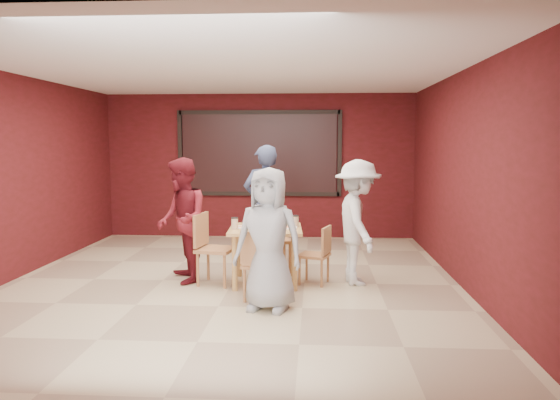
# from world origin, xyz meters

# --- Properties ---
(floor) EXTENTS (7.00, 7.00, 0.00)m
(floor) POSITION_xyz_m (0.00, 0.00, 0.00)
(floor) COLOR #C8B58B
(floor) RESTS_ON ground
(window_blinds) EXTENTS (3.00, 0.02, 1.50)m
(window_blinds) POSITION_xyz_m (0.00, 3.45, 1.65)
(window_blinds) COLOR black
(dining_table) EXTENTS (1.00, 1.00, 0.90)m
(dining_table) POSITION_xyz_m (0.45, -0.06, 0.66)
(dining_table) COLOR tan
(dining_table) RESTS_ON floor
(chair_front) EXTENTS (0.48, 0.48, 0.85)m
(chair_front) POSITION_xyz_m (0.46, -0.89, 0.48)
(chair_front) COLOR #A56440
(chair_front) RESTS_ON floor
(chair_back) EXTENTS (0.54, 0.54, 0.91)m
(chair_back) POSITION_xyz_m (0.50, 0.70, 0.52)
(chair_back) COLOR #A56440
(chair_back) RESTS_ON floor
(chair_left) EXTENTS (0.53, 0.53, 0.94)m
(chair_left) POSITION_xyz_m (-0.28, -0.13, 0.53)
(chair_left) COLOR #A56440
(chair_left) RESTS_ON floor
(chair_right) EXTENTS (0.47, 0.47, 0.77)m
(chair_right) POSITION_xyz_m (1.15, -0.06, 0.44)
(chair_right) COLOR #A56440
(chair_right) RESTS_ON floor
(diner_front) EXTENTS (0.88, 0.68, 1.60)m
(diner_front) POSITION_xyz_m (0.58, -1.18, 0.80)
(diner_front) COLOR #9B9B9B
(diner_front) RESTS_ON floor
(diner_back) EXTENTS (0.78, 0.64, 1.83)m
(diner_back) POSITION_xyz_m (0.32, 1.20, 0.91)
(diner_back) COLOR #313B58
(diner_back) RESTS_ON floor
(diner_left) EXTENTS (0.88, 0.98, 1.67)m
(diner_left) POSITION_xyz_m (-0.67, -0.05, 0.83)
(diner_left) COLOR maroon
(diner_left) RESTS_ON floor
(diner_right) EXTENTS (0.77, 1.15, 1.65)m
(diner_right) POSITION_xyz_m (1.66, 0.00, 0.82)
(diner_right) COLOR silver
(diner_right) RESTS_ON floor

